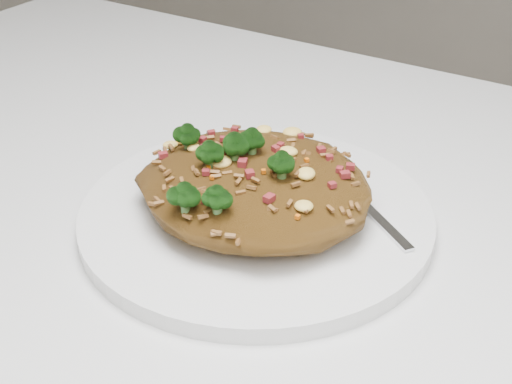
{
  "coord_description": "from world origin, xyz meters",
  "views": [
    {
      "loc": [
        0.27,
        -0.4,
        1.08
      ],
      "look_at": [
        0.02,
        0.01,
        0.78
      ],
      "focal_mm": 50.0,
      "sensor_mm": 36.0,
      "label": 1
    }
  ],
  "objects_px": {
    "dining_table": "(235,307)",
    "fried_rice": "(255,177)",
    "fork": "(360,201)",
    "plate": "(256,215)"
  },
  "relations": [
    {
      "from": "plate",
      "to": "dining_table",
      "type": "bearing_deg",
      "value": -150.61
    },
    {
      "from": "dining_table",
      "to": "fork",
      "type": "xyz_separation_m",
      "value": [
        0.08,
        0.06,
        0.11
      ]
    },
    {
      "from": "dining_table",
      "to": "plate",
      "type": "height_order",
      "value": "plate"
    },
    {
      "from": "fried_rice",
      "to": "plate",
      "type": "bearing_deg",
      "value": 58.45
    },
    {
      "from": "plate",
      "to": "fried_rice",
      "type": "relative_size",
      "value": 1.5
    },
    {
      "from": "fried_rice",
      "to": "fork",
      "type": "relative_size",
      "value": 1.34
    },
    {
      "from": "dining_table",
      "to": "plate",
      "type": "bearing_deg",
      "value": 29.39
    },
    {
      "from": "fried_rice",
      "to": "fork",
      "type": "height_order",
      "value": "fried_rice"
    },
    {
      "from": "dining_table",
      "to": "fried_rice",
      "type": "distance_m",
      "value": 0.13
    },
    {
      "from": "dining_table",
      "to": "fried_rice",
      "type": "relative_size",
      "value": 6.35
    }
  ]
}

